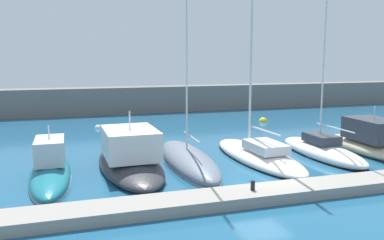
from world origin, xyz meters
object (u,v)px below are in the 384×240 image
motorboat_teal_nearest (50,168)px  sailboat_ivory_fourth (258,154)px  motorboat_charcoal_second (130,157)px  sailboat_slate_third (188,160)px  motorboat_sand_sixth (371,141)px  mooring_buoy_yellow (263,122)px  mooring_buoy_white (98,128)px  sailboat_white_fifth (322,150)px  dock_bollard (253,185)px

motorboat_teal_nearest → sailboat_ivory_fourth: sailboat_ivory_fourth is taller
sailboat_ivory_fourth → motorboat_charcoal_second: bearing=85.4°
motorboat_charcoal_second → sailboat_slate_third: sailboat_slate_third is taller
motorboat_sand_sixth → mooring_buoy_yellow: 14.04m
motorboat_sand_sixth → mooring_buoy_yellow: bearing=5.6°
sailboat_slate_third → sailboat_ivory_fourth: (4.47, -0.39, 0.10)m
sailboat_slate_third → motorboat_sand_sixth: sailboat_slate_third is taller
sailboat_slate_third → mooring_buoy_white: sailboat_slate_third is taller
sailboat_slate_third → sailboat_ivory_fourth: sailboat_ivory_fourth is taller
motorboat_charcoal_second → sailboat_white_fifth: sailboat_white_fifth is taller
sailboat_slate_third → motorboat_charcoal_second: bearing=93.0°
sailboat_ivory_fourth → motorboat_sand_sixth: 8.15m
motorboat_charcoal_second → dock_bollard: size_ratio=22.62×
sailboat_ivory_fourth → motorboat_sand_sixth: sailboat_ivory_fourth is taller
motorboat_charcoal_second → sailboat_ivory_fourth: (7.97, -0.32, -0.36)m
sailboat_slate_third → motorboat_teal_nearest: bearing=95.3°
sailboat_slate_third → mooring_buoy_white: size_ratio=27.47×
motorboat_teal_nearest → mooring_buoy_yellow: 23.85m
motorboat_charcoal_second → mooring_buoy_white: size_ratio=16.29×
motorboat_teal_nearest → dock_bollard: 10.81m
motorboat_charcoal_second → mooring_buoy_yellow: 20.22m
motorboat_charcoal_second → motorboat_sand_sixth: motorboat_charcoal_second is taller
sailboat_ivory_fourth → sailboat_white_fifth: sailboat_ivory_fourth is taller
sailboat_slate_third → mooring_buoy_yellow: sailboat_slate_third is taller
dock_bollard → sailboat_ivory_fourth: bearing=61.4°
motorboat_charcoal_second → motorboat_sand_sixth: size_ratio=1.17×
mooring_buoy_white → motorboat_sand_sixth: bearing=-41.9°
sailboat_white_fifth → mooring_buoy_yellow: bearing=-11.8°
motorboat_teal_nearest → motorboat_charcoal_second: bearing=-84.6°
sailboat_ivory_fourth → motorboat_sand_sixth: bearing=-95.7°
sailboat_ivory_fourth → mooring_buoy_yellow: (7.34, 13.51, -0.35)m
sailboat_ivory_fourth → mooring_buoy_white: size_ratio=28.71×
motorboat_teal_nearest → motorboat_sand_sixth: size_ratio=1.01×
motorboat_teal_nearest → sailboat_slate_third: sailboat_slate_third is taller
mooring_buoy_white → dock_bollard: size_ratio=1.39×
motorboat_charcoal_second → dock_bollard: motorboat_charcoal_second is taller
motorboat_sand_sixth → mooring_buoy_yellow: (-0.79, 13.99, -0.79)m
mooring_buoy_yellow → dock_bollard: size_ratio=1.95×
sailboat_slate_third → sailboat_ivory_fourth: 4.49m
mooring_buoy_white → dock_bollard: dock_bollard is taller
mooring_buoy_white → mooring_buoy_yellow: (16.04, -1.12, 0.00)m
mooring_buoy_yellow → motorboat_charcoal_second: bearing=-139.2°
motorboat_teal_nearest → dock_bollard: size_ratio=19.51×
sailboat_slate_third → motorboat_sand_sixth: 12.64m
motorboat_sand_sixth → sailboat_white_fifth: bearing=89.3°
mooring_buoy_yellow → sailboat_ivory_fourth: bearing=-118.5°
mooring_buoy_white → sailboat_white_fifth: bearing=-48.6°
sailboat_white_fifth → motorboat_sand_sixth: 3.73m
motorboat_teal_nearest → sailboat_ivory_fourth: (12.25, 0.08, -0.15)m
motorboat_charcoal_second → sailboat_white_fifth: 12.41m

